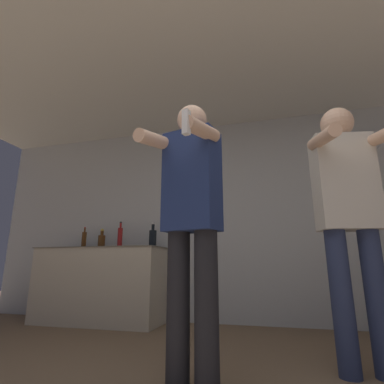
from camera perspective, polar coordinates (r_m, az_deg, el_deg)
wall_back at (r=3.85m, az=8.51°, el=-4.68°), size 7.00×0.06×2.55m
ceiling_slab at (r=3.06m, az=4.14°, el=24.71°), size 7.00×3.31×0.05m
counter at (r=4.01m, az=-16.84°, el=-16.51°), size 1.58×0.67×0.89m
bottle_short_whiskey at (r=4.12m, az=-16.85°, el=-8.85°), size 0.09×0.09×0.25m
bottle_amber_bourbon at (r=4.26m, az=-19.89°, el=-8.55°), size 0.06×0.06×0.28m
bottle_clear_vodka at (r=3.99m, az=-13.56°, el=-8.31°), size 0.06×0.06×0.34m
bottle_brown_liquor at (r=3.79m, az=-7.49°, el=-8.60°), size 0.09×0.09×0.31m
person_woman_foreground at (r=1.86m, az=-0.16°, el=-4.51°), size 0.49×0.54×1.72m
person_man_side at (r=2.32m, az=27.63°, el=-2.57°), size 0.53×0.57×1.80m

